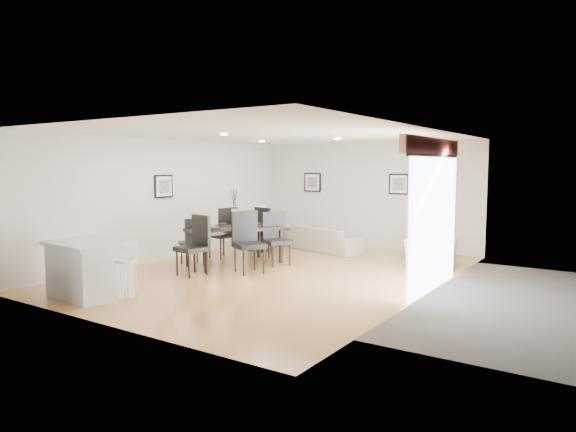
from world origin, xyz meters
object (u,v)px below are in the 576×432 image
Objects in this scene: dining_chair_enear at (247,238)px; dining_chair_efar at (276,235)px; side_table at (261,238)px; dining_chair_wfar at (225,230)px; sofa at (324,238)px; bar_stool at (126,266)px; dining_table at (235,231)px; coffee_table at (293,236)px; dining_chair_wnear at (194,239)px; dining_chair_foot at (267,229)px; armchair at (431,253)px; dining_chair_head at (196,242)px; kitchen_island at (90,269)px.

dining_chair_enear is 1.08× the size of dining_chair_efar.
dining_chair_wfar is at bearing -92.81° from side_table.
bar_stool is (-0.03, -6.02, 0.29)m from sofa.
dining_table is 3.33m from coffee_table.
dining_chair_wnear is 0.88× the size of dining_chair_foot.
sofa is 0.98× the size of dining_table.
dining_chair_wnear reaches higher than side_table.
sofa is at bearing 95.09° from dining_table.
dining_chair_enear reaches higher than sofa.
dining_chair_efar reaches higher than side_table.
armchair is at bearing 119.93° from dining_chair_wfar.
armchair is at bearing -153.19° from dining_chair_foot.
sofa is at bearing 31.08° from dining_chair_efar.
coffee_table is 1.39× the size of bar_stool.
bar_stool is (1.33, -3.83, -0.06)m from dining_chair_wfar.
dining_chair_efar reaches higher than armchair.
bar_stool reaches higher than sofa.
dining_chair_wfar is 1.79m from dining_chair_head.
kitchen_island reaches higher than coffee_table.
sofa is 3.03× the size of bar_stool.
dining_chair_wfar reaches higher than dining_chair_foot.
dining_chair_wnear is at bearing -107.07° from coffee_table.
dining_chair_wfar is (-4.27, -1.51, 0.34)m from armchair.
sofa is 1.82× the size of dining_chair_head.
dining_chair_wnear is at bearing 147.27° from dining_chair_head.
armchair is 0.82× the size of dining_chair_foot.
coffee_table is 1.51× the size of side_table.
dining_chair_enear reaches higher than side_table.
dining_chair_wnear is 3.77m from coffee_table.
dining_table is at bearing 89.76° from sofa.
dining_chair_foot is (-0.71, 1.62, -0.03)m from dining_chair_enear.
dining_chair_enear is at bearing 66.94° from dining_chair_wfar.
dining_chair_head is at bearing -69.67° from dining_table.
sofa is 1.58m from side_table.
kitchen_island is 1.99× the size of bar_stool.
dining_chair_efar is at bearing -43.08° from side_table.
side_table is at bearing 100.17° from kitchen_island.
side_table is 5.13m from kitchen_island.
dining_chair_head is at bearing -97.74° from coffee_table.
bar_stool is at bearing -63.15° from dining_chair_head.
coffee_table is at bearing 108.75° from dining_chair_head.
dining_table is 1.83× the size of dining_chair_wfar.
sofa is at bearing 158.81° from dining_chair_wfar.
dining_chair_wnear is at bearing 80.75° from sofa.
dining_table reaches higher than bar_stool.
dining_chair_foot is at bearing 93.33° from kitchen_island.
dining_chair_foot is at bearing -43.57° from side_table.
dining_chair_foot is at bearing 52.18° from dining_chair_enear.
bar_stool is at bearing 29.58° from dining_chair_wfar.
dining_chair_head is 0.84× the size of kitchen_island.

